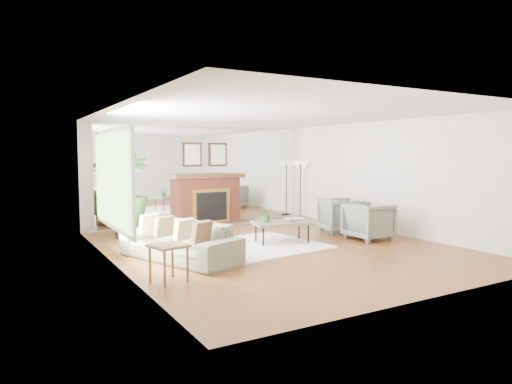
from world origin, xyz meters
TOP-DOWN VIEW (x-y plane):
  - ground at (0.00, 0.00)m, footprint 7.00×7.00m
  - wall_left at (-2.99, 0.00)m, footprint 0.02×7.00m
  - wall_right at (2.99, 0.00)m, footprint 0.02×7.00m
  - wall_back at (0.00, 3.49)m, footprint 6.00×0.02m
  - mirror_panel at (0.00, 3.47)m, footprint 5.40×0.04m
  - window_panel at (-2.96, 0.40)m, footprint 0.04×2.40m
  - fireplace at (0.00, 3.26)m, footprint 1.85×0.83m
  - area_rug at (-0.66, 0.23)m, footprint 3.20×2.47m
  - coffee_table at (0.24, 0.27)m, footprint 1.22×0.87m
  - sofa at (-1.99, -0.06)m, footprint 1.57×2.34m
  - armchair_back at (2.12, 0.72)m, footprint 1.03×1.02m
  - armchair_front at (2.05, -0.24)m, footprint 0.84×0.82m
  - side_table at (-2.58, -1.21)m, footprint 0.56×0.56m
  - potted_ficus at (-2.22, 2.42)m, footprint 1.07×1.07m
  - floor_lamp at (2.70, 3.10)m, footprint 0.51×0.28m
  - tabletop_plant at (-0.06, 0.35)m, footprint 0.27×0.24m
  - fruit_bowl at (0.41, 0.20)m, footprint 0.32×0.32m
  - book at (0.64, 0.41)m, footprint 0.25×0.32m

SIDE VIEW (x-z plane):
  - ground at x=0.00m, z-range 0.00..0.00m
  - area_rug at x=-0.66m, z-range 0.00..0.03m
  - sofa at x=-1.99m, z-range 0.00..0.64m
  - armchair_front at x=2.05m, z-range 0.00..0.75m
  - armchair_back at x=2.12m, z-range 0.00..0.77m
  - coffee_table at x=0.24m, z-range 0.18..0.63m
  - side_table at x=-2.58m, z-range 0.18..0.70m
  - book at x=0.64m, z-range 0.44..0.47m
  - fruit_bowl at x=0.41m, z-range 0.44..0.51m
  - tabletop_plant at x=-0.06m, z-range 0.44..0.74m
  - fireplace at x=0.00m, z-range -0.37..1.68m
  - potted_ficus at x=-2.22m, z-range 0.06..1.84m
  - wall_left at x=-2.99m, z-range 0.00..2.50m
  - wall_right at x=2.99m, z-range 0.00..2.50m
  - wall_back at x=0.00m, z-range 0.00..2.50m
  - mirror_panel at x=0.00m, z-range 0.05..2.45m
  - floor_lamp at x=2.70m, z-range 0.56..2.13m
  - window_panel at x=-2.96m, z-range 0.60..2.10m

